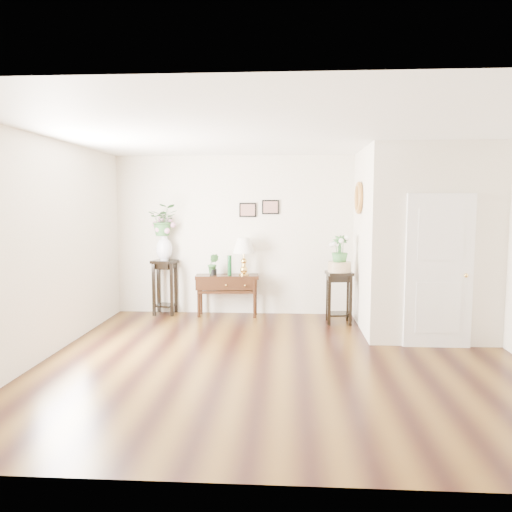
# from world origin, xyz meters

# --- Properties ---
(floor) EXTENTS (6.00, 5.50, 0.02)m
(floor) POSITION_xyz_m (0.00, 0.00, 0.00)
(floor) COLOR #563813
(floor) RESTS_ON ground
(ceiling) EXTENTS (6.00, 5.50, 0.02)m
(ceiling) POSITION_xyz_m (0.00, 0.00, 2.80)
(ceiling) COLOR white
(ceiling) RESTS_ON ground
(wall_back) EXTENTS (6.00, 0.02, 2.80)m
(wall_back) POSITION_xyz_m (0.00, 2.75, 1.40)
(wall_back) COLOR white
(wall_back) RESTS_ON ground
(wall_front) EXTENTS (6.00, 0.02, 2.80)m
(wall_front) POSITION_xyz_m (0.00, -2.75, 1.40)
(wall_front) COLOR white
(wall_front) RESTS_ON ground
(wall_left) EXTENTS (0.02, 5.50, 2.80)m
(wall_left) POSITION_xyz_m (-3.00, 0.00, 1.40)
(wall_left) COLOR white
(wall_left) RESTS_ON ground
(partition) EXTENTS (1.80, 1.95, 2.80)m
(partition) POSITION_xyz_m (2.10, 1.77, 1.40)
(partition) COLOR white
(partition) RESTS_ON floor
(door) EXTENTS (0.90, 0.05, 2.10)m
(door) POSITION_xyz_m (2.10, 0.78, 1.05)
(door) COLOR white
(door) RESTS_ON floor
(art_print_left) EXTENTS (0.30, 0.02, 0.25)m
(art_print_left) POSITION_xyz_m (-0.65, 2.73, 1.85)
(art_print_left) COLOR black
(art_print_left) RESTS_ON wall_back
(art_print_right) EXTENTS (0.30, 0.02, 0.25)m
(art_print_right) POSITION_xyz_m (-0.25, 2.73, 1.90)
(art_print_right) COLOR black
(art_print_right) RESTS_ON wall_back
(wall_ornament) EXTENTS (0.07, 0.51, 0.51)m
(wall_ornament) POSITION_xyz_m (1.16, 1.90, 2.05)
(wall_ornament) COLOR #AE6429
(wall_ornament) RESTS_ON partition
(console_table) EXTENTS (1.12, 0.45, 0.73)m
(console_table) POSITION_xyz_m (-0.99, 2.48, 0.36)
(console_table) COLOR black
(console_table) RESTS_ON floor
(table_lamp) EXTENTS (0.41, 0.41, 0.66)m
(table_lamp) POSITION_xyz_m (-0.70, 2.48, 1.08)
(table_lamp) COLOR #E2B659
(table_lamp) RESTS_ON console_table
(green_vase) EXTENTS (0.09, 0.09, 0.34)m
(green_vase) POSITION_xyz_m (-0.95, 2.48, 0.90)
(green_vase) COLOR #0F421C
(green_vase) RESTS_ON console_table
(potted_plant) EXTENTS (0.21, 0.18, 0.35)m
(potted_plant) POSITION_xyz_m (-1.23, 2.48, 0.90)
(potted_plant) COLOR #356D34
(potted_plant) RESTS_ON console_table
(plant_stand_a) EXTENTS (0.46, 0.46, 0.97)m
(plant_stand_a) POSITION_xyz_m (-2.12, 2.57, 0.48)
(plant_stand_a) COLOR black
(plant_stand_a) RESTS_ON floor
(porcelain_vase) EXTENTS (0.33, 0.33, 0.48)m
(porcelain_vase) POSITION_xyz_m (-2.12, 2.57, 1.19)
(porcelain_vase) COLOR silver
(porcelain_vase) RESTS_ON plant_stand_a
(lily_arrangement) EXTENTS (0.56, 0.50, 0.56)m
(lily_arrangement) POSITION_xyz_m (-2.12, 2.57, 1.65)
(lily_arrangement) COLOR #356D34
(lily_arrangement) RESTS_ON porcelain_vase
(plant_stand_b) EXTENTS (0.45, 0.45, 0.85)m
(plant_stand_b) POSITION_xyz_m (0.90, 2.09, 0.43)
(plant_stand_b) COLOR black
(plant_stand_b) RESTS_ON floor
(ceramic_bowl) EXTENTS (0.49, 0.49, 0.17)m
(ceramic_bowl) POSITION_xyz_m (0.90, 2.09, 0.93)
(ceramic_bowl) COLOR #BEB18B
(ceramic_bowl) RESTS_ON plant_stand_b
(narcissus) EXTENTS (0.32, 0.32, 0.48)m
(narcissus) POSITION_xyz_m (0.90, 2.09, 1.21)
(narcissus) COLOR #356D34
(narcissus) RESTS_ON ceramic_bowl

